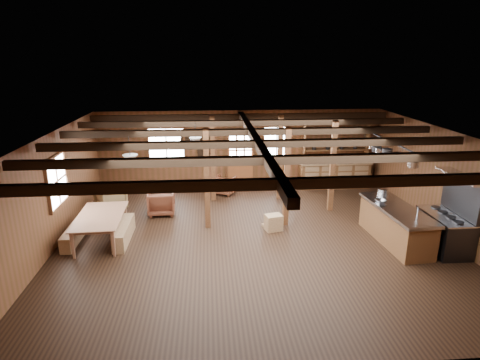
% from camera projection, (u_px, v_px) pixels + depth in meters
% --- Properties ---
extents(room, '(10.04, 9.04, 2.84)m').
position_uv_depth(room, '(255.00, 190.00, 10.02)').
color(room, black).
rests_on(room, ground).
extents(ceiling_joists, '(9.80, 8.82, 0.18)m').
position_uv_depth(ceiling_joists, '(255.00, 138.00, 9.81)').
color(ceiling_joists, black).
rests_on(ceiling_joists, ceiling).
extents(timber_posts, '(3.95, 2.35, 2.80)m').
position_uv_depth(timber_posts, '(264.00, 167.00, 12.04)').
color(timber_posts, '#462314').
rests_on(timber_posts, floor).
extents(back_door, '(1.02, 0.08, 2.15)m').
position_uv_depth(back_door, '(240.00, 164.00, 14.41)').
color(back_door, brown).
rests_on(back_door, floor).
extents(window_back_left, '(1.32, 0.06, 1.32)m').
position_uv_depth(window_back_left, '(166.00, 146.00, 14.01)').
color(window_back_left, white).
rests_on(window_back_left, wall_back).
extents(window_back_right, '(1.02, 0.06, 1.32)m').
position_uv_depth(window_back_right, '(277.00, 144.00, 14.31)').
color(window_back_right, white).
rests_on(window_back_right, wall_back).
extents(window_left, '(0.14, 1.24, 1.32)m').
position_uv_depth(window_left, '(57.00, 181.00, 10.05)').
color(window_left, white).
rests_on(window_left, wall_back).
extents(notice_boards, '(1.08, 0.03, 0.90)m').
position_uv_depth(notice_boards, '(198.00, 144.00, 14.07)').
color(notice_boards, silver).
rests_on(notice_boards, wall_back).
extents(back_counter, '(2.55, 0.60, 2.45)m').
position_uv_depth(back_counter, '(334.00, 171.00, 14.52)').
color(back_counter, brown).
rests_on(back_counter, floor).
extents(pendant_lamps, '(1.86, 2.36, 0.66)m').
position_uv_depth(pendant_lamps, '(166.00, 149.00, 10.55)').
color(pendant_lamps, '#2B2B2D').
rests_on(pendant_lamps, ceiling).
extents(pot_rack, '(0.38, 3.00, 0.46)m').
position_uv_depth(pot_rack, '(386.00, 151.00, 10.28)').
color(pot_rack, '#2B2B2D').
rests_on(pot_rack, ceiling).
extents(kitchen_island, '(1.08, 2.56, 1.20)m').
position_uv_depth(kitchen_island, '(396.00, 224.00, 10.26)').
color(kitchen_island, brown).
rests_on(kitchen_island, floor).
extents(step_stool, '(0.57, 0.47, 0.44)m').
position_uv_depth(step_stool, '(274.00, 223.00, 11.01)').
color(step_stool, brown).
rests_on(step_stool, floor).
extents(commercial_range, '(0.80, 1.55, 1.91)m').
position_uv_depth(commercial_range, '(447.00, 226.00, 9.82)').
color(commercial_range, '#2B2B2D').
rests_on(commercial_range, floor).
extents(dining_table, '(1.20, 2.07, 0.71)m').
position_uv_depth(dining_table, '(103.00, 228.00, 10.32)').
color(dining_table, '#956143').
rests_on(dining_table, floor).
extents(bench_wall, '(0.27, 1.44, 0.40)m').
position_uv_depth(bench_wall, '(74.00, 235.00, 10.31)').
color(bench_wall, brown).
rests_on(bench_wall, floor).
extents(bench_aisle, '(0.30, 1.60, 0.44)m').
position_uv_depth(bench_aisle, '(124.00, 232.00, 10.41)').
color(bench_aisle, brown).
rests_on(bench_aisle, floor).
extents(armchair_a, '(0.81, 0.83, 0.73)m').
position_uv_depth(armchair_a, '(161.00, 202.00, 12.12)').
color(armchair_a, '#5B2C1B').
rests_on(armchair_a, floor).
extents(armchair_b, '(0.92, 0.93, 0.63)m').
position_uv_depth(armchair_b, '(225.00, 185.00, 13.91)').
color(armchair_b, brown).
rests_on(armchair_b, floor).
extents(armchair_c, '(1.10, 1.09, 0.72)m').
position_uv_depth(armchair_c, '(111.00, 199.00, 12.45)').
color(armchair_c, olive).
rests_on(armchair_c, floor).
extents(counter_pot, '(0.28, 0.28, 0.17)m').
position_uv_depth(counter_pot, '(383.00, 192.00, 11.02)').
color(counter_pot, silver).
rests_on(counter_pot, kitchen_island).
extents(bowl, '(0.31, 0.31, 0.07)m').
position_uv_depth(bowl, '(380.00, 201.00, 10.49)').
color(bowl, silver).
rests_on(bowl, kitchen_island).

